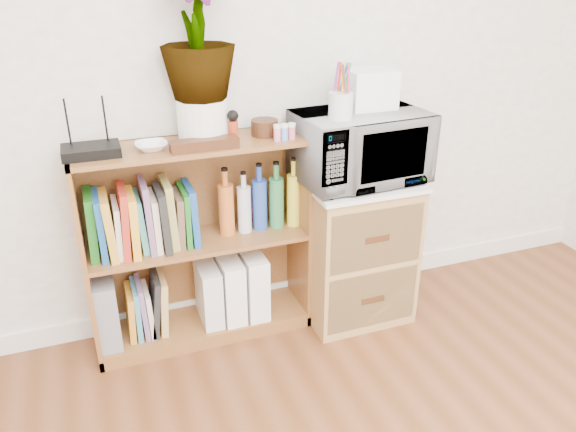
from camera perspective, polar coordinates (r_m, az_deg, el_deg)
skirting_board at (r=2.98m, az=-2.46°, el=-7.85°), size 4.00×0.02×0.10m
bookshelf at (r=2.58m, az=-9.07°, el=-2.83°), size 1.00×0.30×0.95m
wicker_unit at (r=2.79m, az=6.65°, el=-3.31°), size 0.50×0.45×0.70m
microwave at (r=2.58m, az=7.32°, el=6.99°), size 0.60×0.43×0.32m
pen_cup at (r=2.41m, az=5.36°, el=11.10°), size 0.10×0.10×0.11m
small_appliance at (r=2.61m, az=8.21°, el=12.67°), size 0.22×0.18×0.17m
router at (r=2.34m, az=-19.38°, el=6.28°), size 0.22×0.15×0.04m
white_bowl at (r=2.35m, az=-13.72°, el=6.91°), size 0.13×0.13×0.03m
plant_pot at (r=2.41m, az=-8.66°, el=9.61°), size 0.21×0.21×0.18m
potted_plant at (r=2.34m, az=-9.24°, el=18.05°), size 0.30×0.30×0.53m
trinket_box at (r=2.31m, az=-8.49°, el=7.22°), size 0.28×0.07×0.04m
kokeshi_doll at (r=2.39m, az=-5.57°, el=8.54°), size 0.04×0.04×0.09m
wooden_bowl at (r=2.48m, az=-2.41°, el=8.98°), size 0.12×0.12×0.07m
paint_jars at (r=2.40m, az=-0.36°, el=8.40°), size 0.12×0.04×0.06m
file_box at (r=2.67m, az=-18.00°, el=-8.89°), size 0.10×0.26×0.32m
magazine_holder_left at (r=2.71m, az=-8.05°, el=-7.74°), size 0.09×0.23×0.29m
magazine_holder_mid at (r=2.72m, az=-5.92°, el=-7.16°), size 0.10×0.25×0.31m
magazine_holder_right at (r=2.74m, az=-3.63°, el=-6.69°), size 0.10×0.25×0.32m
cookbooks at (r=2.49m, az=-14.66°, el=-0.38°), size 0.46×0.20×0.31m
liquor_bottles at (r=2.57m, az=-2.86°, el=1.73°), size 0.39×0.07×0.32m
lower_books at (r=2.69m, az=-14.14°, el=-8.91°), size 0.19×0.19×0.28m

